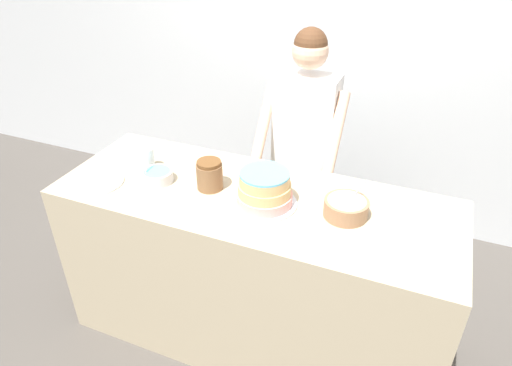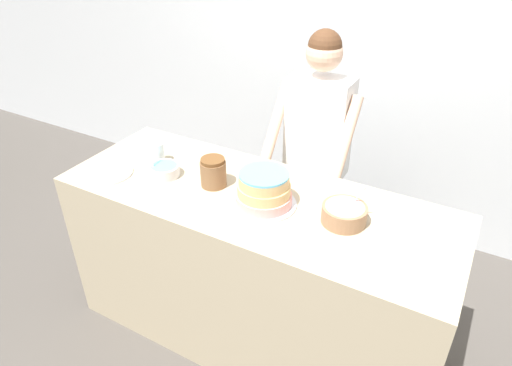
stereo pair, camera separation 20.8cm
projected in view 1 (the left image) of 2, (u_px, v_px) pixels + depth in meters
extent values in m
cube|color=silver|center=(334.00, 45.00, 3.10)|extent=(10.00, 0.05, 2.60)
cube|color=tan|center=(253.00, 270.00, 2.42)|extent=(1.94, 0.71, 0.94)
cylinder|color=#2D2D38|center=(288.00, 217.00, 2.96)|extent=(0.10, 0.10, 0.77)
cylinder|color=#2D2D38|center=(311.00, 223.00, 2.91)|extent=(0.10, 0.10, 0.77)
cube|color=white|center=(306.00, 124.00, 2.59)|extent=(0.34, 0.19, 0.58)
cylinder|color=beige|center=(262.00, 130.00, 2.53)|extent=(0.06, 0.36, 0.48)
cylinder|color=beige|center=(334.00, 143.00, 2.40)|extent=(0.06, 0.36, 0.48)
sphere|color=beige|center=(310.00, 51.00, 2.37)|extent=(0.19, 0.19, 0.19)
sphere|color=#51331E|center=(311.00, 44.00, 2.35)|extent=(0.18, 0.18, 0.18)
cylinder|color=silver|center=(264.00, 203.00, 2.12)|extent=(0.30, 0.30, 0.01)
cylinder|color=pink|center=(264.00, 198.00, 2.10)|extent=(0.26, 0.26, 0.05)
cylinder|color=#DBB275|center=(265.00, 189.00, 2.07)|extent=(0.24, 0.24, 0.05)
cylinder|color=#DBB275|center=(265.00, 179.00, 2.05)|extent=(0.23, 0.23, 0.05)
cylinder|color=#60B7E0|center=(265.00, 174.00, 2.03)|extent=(0.23, 0.23, 0.01)
cylinder|color=#936B4C|center=(346.00, 208.00, 2.02)|extent=(0.20, 0.20, 0.08)
cylinder|color=pink|center=(347.00, 202.00, 2.00)|extent=(0.17, 0.17, 0.01)
cylinder|color=silver|center=(357.00, 192.00, 2.03)|extent=(0.09, 0.04, 0.17)
cylinder|color=silver|center=(158.00, 176.00, 2.28)|extent=(0.15, 0.15, 0.06)
cylinder|color=#60B7E0|center=(157.00, 172.00, 2.27)|extent=(0.13, 0.13, 0.01)
cylinder|color=silver|center=(145.00, 168.00, 2.24)|extent=(0.04, 0.06, 0.15)
cylinder|color=silver|center=(147.00, 159.00, 2.37)|extent=(0.07, 0.07, 0.12)
cylinder|color=silver|center=(98.00, 182.00, 2.27)|extent=(0.25, 0.25, 0.01)
cylinder|color=brown|center=(210.00, 176.00, 2.21)|extent=(0.13, 0.13, 0.13)
cylinder|color=brown|center=(209.00, 163.00, 2.17)|extent=(0.12, 0.12, 0.02)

